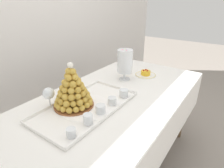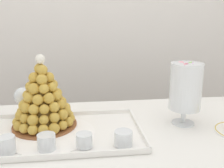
{
  "view_description": "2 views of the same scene",
  "coord_description": "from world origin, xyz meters",
  "px_view_note": "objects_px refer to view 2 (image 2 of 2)",
  "views": [
    {
      "loc": [
        -1.01,
        -0.68,
        1.37
      ],
      "look_at": [
        -0.1,
        -0.04,
        0.86
      ],
      "focal_mm": 30.02,
      "sensor_mm": 36.0,
      "label": 1
    },
    {
      "loc": [
        -0.14,
        -0.85,
        1.16
      ],
      "look_at": [
        -0.03,
        0.01,
        0.94
      ],
      "focal_mm": 40.2,
      "sensor_mm": 36.0,
      "label": 2
    }
  ],
  "objects_px": {
    "dessert_cup_mid_left": "(7,146)",
    "dessert_cup_mid_right": "(84,141)",
    "dessert_cup_right": "(123,139)",
    "wine_glass": "(23,97)",
    "serving_tray": "(52,134)",
    "macaron_goblet": "(186,87)",
    "dessert_cup_centre": "(47,142)",
    "croquembouche": "(43,99)"
  },
  "relations": [
    {
      "from": "dessert_cup_mid_right",
      "to": "dessert_cup_right",
      "type": "bearing_deg",
      "value": -2.79
    },
    {
      "from": "croquembouche",
      "to": "dessert_cup_mid_right",
      "type": "relative_size",
      "value": 5.22
    },
    {
      "from": "croquembouche",
      "to": "dessert_cup_right",
      "type": "relative_size",
      "value": 4.7
    },
    {
      "from": "macaron_goblet",
      "to": "dessert_cup_centre",
      "type": "bearing_deg",
      "value": -163.2
    },
    {
      "from": "croquembouche",
      "to": "dessert_cup_mid_left",
      "type": "height_order",
      "value": "croquembouche"
    },
    {
      "from": "dessert_cup_mid_left",
      "to": "dessert_cup_right",
      "type": "xyz_separation_m",
      "value": [
        0.38,
        0.01,
        -0.0
      ]
    },
    {
      "from": "macaron_goblet",
      "to": "serving_tray",
      "type": "bearing_deg",
      "value": -175.29
    },
    {
      "from": "dessert_cup_mid_left",
      "to": "dessert_cup_right",
      "type": "bearing_deg",
      "value": 0.76
    },
    {
      "from": "dessert_cup_mid_left",
      "to": "dessert_cup_right",
      "type": "relative_size",
      "value": 0.93
    },
    {
      "from": "dessert_cup_right",
      "to": "wine_glass",
      "type": "bearing_deg",
      "value": 142.15
    },
    {
      "from": "dessert_cup_mid_left",
      "to": "dessert_cup_mid_right",
      "type": "distance_m",
      "value": 0.25
    },
    {
      "from": "dessert_cup_centre",
      "to": "macaron_goblet",
      "type": "distance_m",
      "value": 0.58
    },
    {
      "from": "croquembouche",
      "to": "dessert_cup_mid_left",
      "type": "bearing_deg",
      "value": -114.07
    },
    {
      "from": "serving_tray",
      "to": "wine_glass",
      "type": "relative_size",
      "value": 4.76
    },
    {
      "from": "dessert_cup_mid_left",
      "to": "dessert_cup_right",
      "type": "height_order",
      "value": "dessert_cup_mid_left"
    },
    {
      "from": "croquembouche",
      "to": "macaron_goblet",
      "type": "distance_m",
      "value": 0.58
    },
    {
      "from": "serving_tray",
      "to": "wine_glass",
      "type": "distance_m",
      "value": 0.25
    },
    {
      "from": "dessert_cup_mid_right",
      "to": "wine_glass",
      "type": "relative_size",
      "value": 0.39
    },
    {
      "from": "dessert_cup_mid_left",
      "to": "macaron_goblet",
      "type": "height_order",
      "value": "macaron_goblet"
    },
    {
      "from": "serving_tray",
      "to": "macaron_goblet",
      "type": "xyz_separation_m",
      "value": [
        0.54,
        0.04,
        0.16
      ]
    },
    {
      "from": "macaron_goblet",
      "to": "wine_glass",
      "type": "height_order",
      "value": "macaron_goblet"
    },
    {
      "from": "croquembouche",
      "to": "dessert_cup_centre",
      "type": "distance_m",
      "value": 0.22
    },
    {
      "from": "dessert_cup_centre",
      "to": "wine_glass",
      "type": "height_order",
      "value": "wine_glass"
    },
    {
      "from": "dessert_cup_centre",
      "to": "dessert_cup_right",
      "type": "relative_size",
      "value": 0.97
    },
    {
      "from": "dessert_cup_mid_right",
      "to": "dessert_cup_right",
      "type": "xyz_separation_m",
      "value": [
        0.13,
        -0.01,
        0.0
      ]
    },
    {
      "from": "serving_tray",
      "to": "macaron_goblet",
      "type": "height_order",
      "value": "macaron_goblet"
    },
    {
      "from": "dessert_cup_mid_left",
      "to": "dessert_cup_mid_right",
      "type": "height_order",
      "value": "dessert_cup_mid_left"
    },
    {
      "from": "dessert_cup_mid_right",
      "to": "croquembouche",
      "type": "bearing_deg",
      "value": 129.26
    },
    {
      "from": "dessert_cup_mid_left",
      "to": "serving_tray",
      "type": "bearing_deg",
      "value": 45.9
    },
    {
      "from": "serving_tray",
      "to": "croquembouche",
      "type": "relative_size",
      "value": 2.34
    },
    {
      "from": "wine_glass",
      "to": "dessert_cup_mid_right",
      "type": "bearing_deg",
      "value": -49.09
    },
    {
      "from": "dessert_cup_right",
      "to": "wine_glass",
      "type": "height_order",
      "value": "wine_glass"
    },
    {
      "from": "dessert_cup_mid_left",
      "to": "wine_glass",
      "type": "height_order",
      "value": "wine_glass"
    },
    {
      "from": "serving_tray",
      "to": "dessert_cup_centre",
      "type": "relative_size",
      "value": 11.33
    },
    {
      "from": "serving_tray",
      "to": "croquembouche",
      "type": "bearing_deg",
      "value": 114.94
    },
    {
      "from": "dessert_cup_centre",
      "to": "wine_glass",
      "type": "distance_m",
      "value": 0.34
    },
    {
      "from": "croquembouche",
      "to": "wine_glass",
      "type": "relative_size",
      "value": 2.03
    },
    {
      "from": "dessert_cup_mid_right",
      "to": "wine_glass",
      "type": "distance_m",
      "value": 0.4
    },
    {
      "from": "dessert_cup_mid_left",
      "to": "macaron_goblet",
      "type": "xyz_separation_m",
      "value": [
        0.67,
        0.17,
        0.13
      ]
    },
    {
      "from": "dessert_cup_mid_left",
      "to": "macaron_goblet",
      "type": "bearing_deg",
      "value": 14.61
    },
    {
      "from": "dessert_cup_mid_left",
      "to": "macaron_goblet",
      "type": "distance_m",
      "value": 0.7
    },
    {
      "from": "dessert_cup_centre",
      "to": "croquembouche",
      "type": "bearing_deg",
      "value": 99.44
    }
  ]
}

